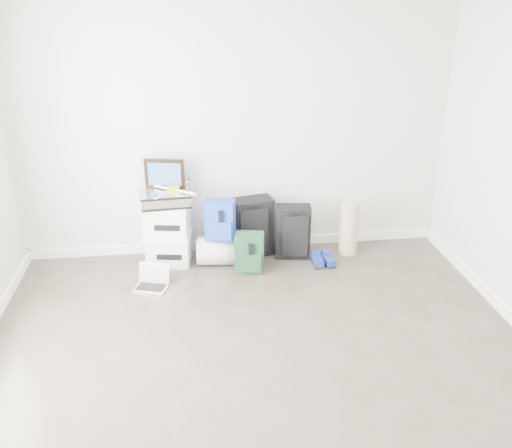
{
  "coord_description": "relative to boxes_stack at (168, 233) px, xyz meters",
  "views": [
    {
      "loc": [
        -0.48,
        -2.96,
        2.73
      ],
      "look_at": [
        0.14,
        1.9,
        0.54
      ],
      "focal_mm": 38.0,
      "sensor_mm": 36.0,
      "label": 1
    }
  ],
  "objects": [
    {
      "name": "briefcase",
      "position": [
        0.0,
        0.0,
        0.4
      ],
      "size": [
        0.51,
        0.39,
        0.14
      ],
      "primitive_type": "cube",
      "rotation": [
        0.0,
        0.0,
        0.07
      ],
      "color": "#B2B2B7",
      "rests_on": "boxes_stack"
    },
    {
      "name": "ground",
      "position": [
        0.74,
        -2.25,
        -0.33
      ],
      "size": [
        5.0,
        5.0,
        0.0
      ],
      "primitive_type": "plane",
      "color": "#352F26",
      "rests_on": "ground"
    },
    {
      "name": "duffel_bag",
      "position": [
        0.54,
        -0.11,
        -0.18
      ],
      "size": [
        0.52,
        0.36,
        0.3
      ],
      "primitive_type": "cylinder",
      "rotation": [
        0.0,
        1.57,
        -0.12
      ],
      "color": "#9A9EA3",
      "rests_on": "ground"
    },
    {
      "name": "boxes_stack",
      "position": [
        0.0,
        0.0,
        0.0
      ],
      "size": [
        0.52,
        0.45,
        0.66
      ],
      "rotation": [
        0.0,
        0.0,
        -0.16
      ],
      "color": "white",
      "rests_on": "ground"
    },
    {
      "name": "shoes",
      "position": [
        1.6,
        -0.25,
        -0.29
      ],
      "size": [
        0.23,
        0.26,
        0.08
      ],
      "rotation": [
        0.0,
        0.0,
        0.07
      ],
      "color": "black",
      "rests_on": "ground"
    },
    {
      "name": "rolled_rug",
      "position": [
        1.94,
        -0.03,
        -0.03
      ],
      "size": [
        0.2,
        0.2,
        0.61
      ],
      "primitive_type": "cylinder",
      "color": "tan",
      "rests_on": "ground"
    },
    {
      "name": "laptop",
      "position": [
        -0.16,
        -0.5,
        -0.28
      ],
      "size": [
        0.36,
        0.31,
        0.22
      ],
      "rotation": [
        0.0,
        0.0,
        -0.31
      ],
      "color": "silver",
      "rests_on": "ground"
    },
    {
      "name": "carry_on",
      "position": [
        1.32,
        -0.03,
        -0.04
      ],
      "size": [
        0.39,
        0.29,
        0.58
      ],
      "rotation": [
        0.0,
        0.0,
        -0.14
      ],
      "color": "black",
      "rests_on": "ground"
    },
    {
      "name": "painting",
      "position": [
        -0.0,
        0.1,
        0.62
      ],
      "size": [
        0.41,
        0.11,
        0.31
      ],
      "rotation": [
        0.0,
        0.0,
        -0.22
      ],
      "color": "black",
      "rests_on": "briefcase"
    },
    {
      "name": "room_envelope",
      "position": [
        0.74,
        -2.23,
        1.39
      ],
      "size": [
        4.52,
        5.02,
        2.71
      ],
      "color": "silver",
      "rests_on": "ground"
    },
    {
      "name": "large_suitcase",
      "position": [
        0.9,
        0.07,
        -0.01
      ],
      "size": [
        0.46,
        0.35,
        0.64
      ],
      "rotation": [
        0.0,
        0.0,
        0.23
      ],
      "color": "black",
      "rests_on": "ground"
    },
    {
      "name": "green_backpack",
      "position": [
        0.82,
        -0.3,
        -0.13
      ],
      "size": [
        0.32,
        0.26,
        0.41
      ],
      "rotation": [
        0.0,
        0.0,
        -0.18
      ],
      "color": "#143824",
      "rests_on": "ground"
    },
    {
      "name": "drone",
      "position": [
        0.08,
        -0.02,
        0.49
      ],
      "size": [
        0.47,
        0.47,
        0.05
      ],
      "rotation": [
        0.0,
        0.0,
        0.15
      ],
      "color": "gold",
      "rests_on": "briefcase"
    },
    {
      "name": "blue_backpack",
      "position": [
        0.54,
        -0.14,
        0.17
      ],
      "size": [
        0.33,
        0.28,
        0.42
      ],
      "rotation": [
        0.0,
        0.0,
        -0.26
      ],
      "color": "#18399C",
      "rests_on": "duffel_bag"
    }
  ]
}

